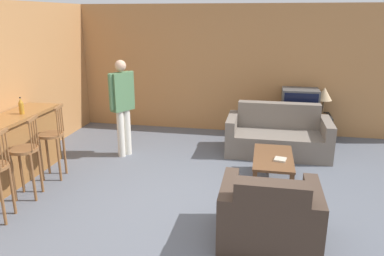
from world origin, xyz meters
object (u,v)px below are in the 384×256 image
Objects in this scene: armchair_near at (269,216)px; table_lamp at (324,95)px; couch_far at (278,137)px; coffee_table at (273,160)px; bar_chair_far at (52,140)px; bottle at (21,106)px; book_on_table at (280,159)px; person_by_window at (122,103)px; bar_chair_mid at (26,156)px; tv_unit at (298,127)px; tv at (300,102)px.

armchair_near is 3.86m from table_lamp.
couch_far reaches higher than coffee_table.
coffee_table is at bearing 7.97° from bar_chair_far.
bottle reaches higher than book_on_table.
person_by_window reaches higher than bottle.
bar_chair_mid reaches higher than armchair_near.
bottle is 0.47× the size of table_lamp.
table_lamp is at bearing 65.91° from coffee_table.
couch_far reaches higher than book_on_table.
table_lamp is (4.19, 3.23, 0.34)m from bar_chair_mid.
tv_unit is 0.80m from table_lamp.
bar_chair_mid is 2.05× the size of table_lamp.
bar_chair_far is at bearing -3.56° from bottle.
armchair_near is at bearing -18.98° from bar_chair_far.
armchair_near is at bearing -98.74° from tv_unit.
table_lamp is (0.44, 0.00, 0.16)m from tv.
bottle reaches higher than table_lamp.
bar_chair_mid is at bearing -142.43° from table_lamp.
bar_chair_mid is at bearing -90.01° from bar_chair_far.
person_by_window reaches higher than tv_unit.
tv reaches higher than couch_far.
tv_unit is at bearing 81.26° from armchair_near.
couch_far is (3.34, 1.75, -0.29)m from bar_chair_far.
person_by_window is (1.17, 1.06, -0.13)m from bottle.
bar_chair_far is at bearing -145.58° from tv.
bottle is (-3.71, -0.43, 0.74)m from coffee_table.
bar_chair_mid is at bearing -144.31° from couch_far.
tv_unit is 4.99m from bottle.
book_on_table is at bearing 5.58° from bar_chair_far.
tv is 4.93m from bottle.
bar_chair_mid is 5.30m from table_lamp.
coffee_table is at bearing 126.26° from book_on_table.
book_on_table is 2.80m from person_by_window.
table_lamp reaches higher than coffee_table.
bar_chair_mid is at bearing -163.68° from book_on_table.
tv_unit is at bearing 25.99° from person_by_window.
table_lamp is at bearing 0.40° from tv.
armchair_near is at bearing -98.75° from tv.
tv_unit reaches higher than coffee_table.
tv_unit is at bearing 79.58° from book_on_table.
bottle reaches higher than tv_unit.
tv_unit is at bearing 31.13° from bottle.
bar_chair_mid is 1.62× the size of tv.
tv_unit is (0.41, 0.82, -0.04)m from couch_far.
bar_chair_far is 0.67× the size of person_by_window.
coffee_table is 3.81m from bottle.
table_lamp reaches higher than armchair_near.
bar_chair_mid is 1.91m from person_by_window.
book_on_table is (-0.41, -2.25, -0.36)m from tv.
tv is at bearing 76.53° from coffee_table.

